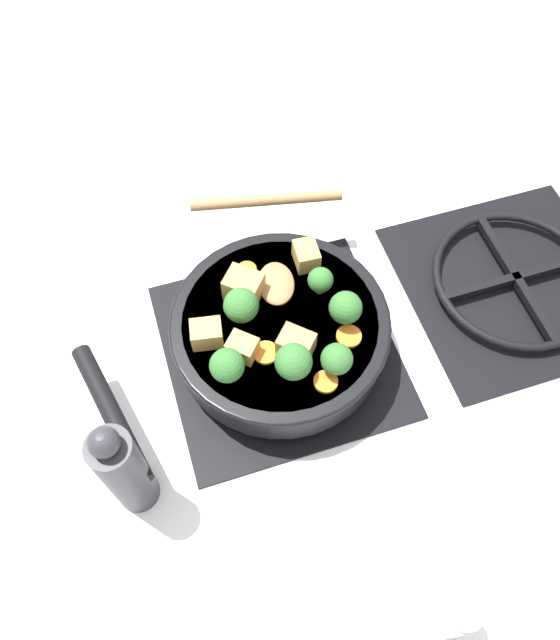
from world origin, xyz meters
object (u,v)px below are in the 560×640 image
wooden_spoon (271,236)px  salt_shaker (456,618)px  skillet_pan (278,331)px  pepper_mill (124,470)px

wooden_spoon → salt_shaker: (0.51, 0.05, -0.05)m
skillet_pan → pepper_mill: (0.14, -0.22, 0.03)m
wooden_spoon → pepper_mill: bearing=-43.7°
pepper_mill → salt_shaker: (0.25, 0.30, -0.05)m
wooden_spoon → salt_shaker: wooden_spoon is taller
skillet_pan → wooden_spoon: 0.14m
skillet_pan → wooden_spoon: bearing=166.8°
skillet_pan → wooden_spoon: size_ratio=1.89×
skillet_pan → salt_shaker: 0.39m
pepper_mill → wooden_spoon: bearing=136.3°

